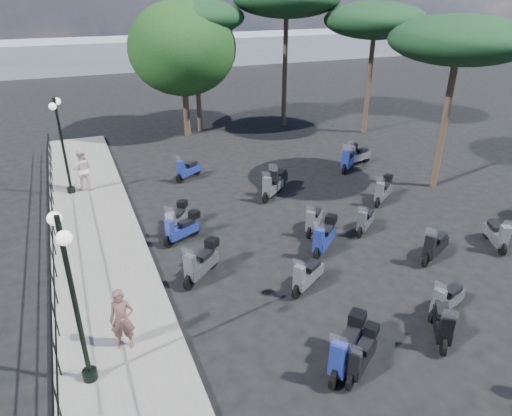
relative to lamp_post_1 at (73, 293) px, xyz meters
name	(u,v)px	position (x,y,z in m)	size (l,w,h in m)	color
ground	(347,285)	(7.20, 0.97, -2.42)	(120.00, 120.00, 0.00)	black
sidewalk	(105,278)	(0.70, 3.97, -2.34)	(3.00, 30.00, 0.15)	slate
railing	(52,268)	(-0.60, 3.77, -1.52)	(0.04, 26.04, 1.10)	black
lamp_post_1	(73,293)	(0.00, 0.00, 0.00)	(0.43, 1.16, 3.97)	black
lamp_post_2	(62,140)	(0.11, 10.92, -0.01)	(0.46, 1.15, 3.96)	black
woman	(122,320)	(0.86, 0.73, -1.48)	(0.57, 0.38, 1.57)	brown
pedestrian_far	(82,170)	(0.68, 11.07, -1.38)	(0.86, 0.67, 1.77)	beige
scooter_2	(361,356)	(5.62, -1.98, -1.95)	(1.34, 1.02, 1.23)	black
scooter_3	(201,263)	(3.40, 2.99, -1.90)	(1.41, 1.24, 1.37)	black
scooter_4	(182,229)	(3.44, 5.39, -1.95)	(1.46, 0.85, 1.24)	black
scooter_5	(177,220)	(3.44, 6.12, -1.94)	(1.06, 1.36, 1.26)	black
scooter_7	(346,349)	(5.39, -1.72, -1.87)	(1.53, 1.25, 1.44)	black
scooter_8	(442,324)	(8.07, -1.82, -1.97)	(1.06, 1.37, 1.30)	black
scooter_9	(307,276)	(6.03, 1.28, -1.97)	(1.41, 0.94, 1.27)	black
scooter_10	(278,181)	(8.24, 7.97, -1.91)	(1.37, 1.40, 1.47)	black
scooter_11	(188,170)	(5.10, 10.85, -1.97)	(1.40, 0.98, 1.28)	black
scooter_14	(446,301)	(8.86, -1.13, -1.98)	(1.53, 0.69, 1.25)	black
scooter_15	(313,221)	(7.90, 4.27, -1.99)	(1.15, 1.18, 1.24)	black
scooter_16	(324,237)	(7.55, 2.93, -1.90)	(1.42, 1.25, 1.38)	black
scooter_17	(272,187)	(7.77, 7.49, -1.94)	(1.38, 1.18, 1.36)	black
scooter_20	(435,247)	(10.53, 1.15, -1.95)	(1.57, 0.90, 1.34)	black
scooter_21	(498,234)	(13.10, 1.03, -1.99)	(0.88, 1.39, 1.23)	black
scooter_22	(365,221)	(9.59, 3.55, -1.99)	(1.26, 1.02, 1.21)	black
scooter_23	(358,156)	(13.27, 9.46, -1.94)	(1.69, 0.68, 1.36)	black
scooter_26	(496,235)	(12.99, 0.97, -1.98)	(0.81, 1.48, 1.25)	black
scooter_28	(383,191)	(11.71, 5.38, -1.93)	(1.39, 1.12, 1.30)	black
scooter_29	(349,159)	(12.51, 9.09, -1.87)	(1.49, 1.34, 1.45)	black
broadleaf_tree	(182,49)	(6.91, 17.68, 2.47)	(5.94, 5.94, 7.42)	#38281E
pine_1	(375,21)	(16.90, 14.12, 3.86)	(5.65, 5.65, 7.29)	#38281E
pine_2	(194,18)	(7.85, 18.28, 3.99)	(5.59, 5.59, 7.41)	#38281E
pine_3	(459,41)	(14.84, 5.90, 3.63)	(5.39, 5.39, 7.02)	#38281E
distant_hills	(122,53)	(7.20, 45.97, -0.92)	(70.00, 8.00, 3.00)	gray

